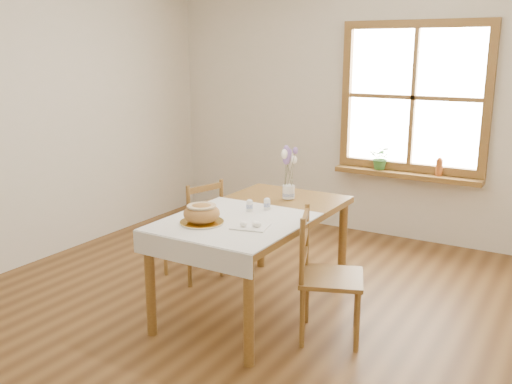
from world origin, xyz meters
TOP-DOWN VIEW (x-y plane):
  - ground at (0.00, 0.00)m, footprint 5.00×5.00m
  - room_walls at (0.00, 0.00)m, footprint 4.60×5.10m
  - window at (0.50, 2.47)m, footprint 1.46×0.08m
  - window_sill at (0.50, 2.40)m, footprint 1.46×0.20m
  - dining_table at (0.00, 0.30)m, footprint 0.90×1.60m
  - table_linen at (0.00, -0.00)m, footprint 0.91×0.99m
  - chair_left at (-0.78, 0.55)m, footprint 0.51×0.50m
  - chair_right at (0.67, 0.16)m, footprint 0.55×0.54m
  - bread_plate at (-0.15, -0.16)m, footprint 0.37×0.37m
  - bread_loaf at (-0.15, -0.16)m, footprint 0.25×0.25m
  - egg_napkin at (0.17, -0.06)m, footprint 0.27×0.24m
  - eggs at (0.17, -0.06)m, footprint 0.21×0.20m
  - salt_shaker at (-0.03, 0.26)m, footprint 0.06×0.06m
  - pepper_shaker at (0.06, 0.36)m, footprint 0.06×0.06m
  - flower_vase at (0.04, 0.74)m, footprint 0.10×0.10m
  - lavender_bouquet at (0.04, 0.74)m, footprint 0.17×0.17m
  - potted_plant at (0.23, 2.40)m, footprint 0.22×0.25m
  - amber_bottle at (0.81, 2.40)m, footprint 0.06×0.06m

SIDE VIEW (x-z plane):
  - ground at x=0.00m, z-range 0.00..0.00m
  - chair_left at x=-0.78m, z-range 0.00..0.86m
  - chair_right at x=0.67m, z-range 0.00..0.88m
  - dining_table at x=0.00m, z-range 0.29..1.04m
  - window_sill at x=0.50m, z-range 0.66..0.71m
  - table_linen at x=0.00m, z-range 0.75..0.76m
  - egg_napkin at x=0.17m, z-range 0.76..0.77m
  - bread_plate at x=-0.15m, z-range 0.76..0.78m
  - eggs at x=0.17m, z-range 0.77..0.81m
  - flower_vase at x=0.04m, z-range 0.75..0.86m
  - amber_bottle at x=0.81m, z-range 0.71..0.90m
  - pepper_shaker at x=0.06m, z-range 0.76..0.85m
  - salt_shaker at x=-0.03m, z-range 0.76..0.85m
  - potted_plant at x=0.23m, z-range 0.71..0.90m
  - bread_loaf at x=-0.15m, z-range 0.78..0.91m
  - lavender_bouquet at x=0.04m, z-range 0.86..1.17m
  - window at x=0.50m, z-range 0.72..2.18m
  - room_walls at x=0.00m, z-range 0.38..3.03m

